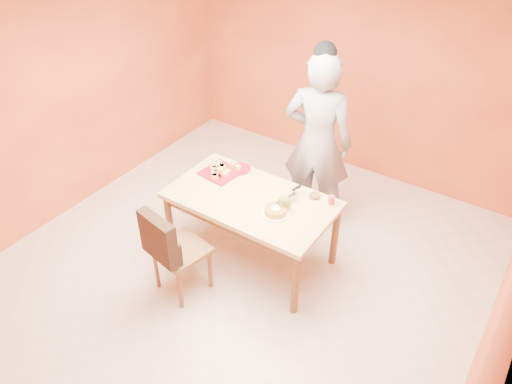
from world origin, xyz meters
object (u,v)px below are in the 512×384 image
Objects in this scene: dining_table at (251,206)px; pastry_platter at (221,172)px; sponge_cake at (276,210)px; magenta_glass at (331,200)px; checker_tin at (315,196)px; dining_chair at (179,249)px; egg_ornament at (284,202)px; red_dinner_plate at (239,169)px; person at (318,143)px.

pastry_platter reaches higher than dining_table.
magenta_glass reaches higher than sponge_cake.
magenta_glass reaches higher than pastry_platter.
checker_tin is (0.50, 0.35, 0.11)m from dining_table.
dining_chair is 6.24× the size of egg_ornament.
egg_ornament is 1.79× the size of magenta_glass.
egg_ornament is (0.73, -0.31, 0.07)m from red_dinner_plate.
dining_table is 0.36m from sponge_cake.
checker_tin is at bearing 9.87° from pastry_platter.
checker_tin is (1.00, 0.17, 0.01)m from pastry_platter.
pastry_platter is at bearing -126.00° from red_dinner_plate.
egg_ornament is at bearing 72.39° from sponge_cake.
dining_chair is at bearing 59.52° from person.
dining_table is 4.58× the size of pastry_platter.
red_dinner_plate is 1.14× the size of sponge_cake.
pastry_platter is 1.48× the size of red_dinner_plate.
checker_tin is at bearing 177.76° from magenta_glass.
dining_table is at bearing -42.05° from red_dinner_plate.
magenta_glass is at bearing 26.77° from dining_table.
checker_tin is at bearing 0.65° from red_dinner_plate.
person is 5.66× the size of pastry_platter.
magenta_glass is at bearing 49.43° from sponge_cake.
person reaches higher than egg_ornament.
sponge_cake reaches higher than red_dinner_plate.
dining_chair is 0.49× the size of person.
egg_ornament is at bearing -23.18° from red_dinner_plate.
dining_chair is 0.95m from sponge_cake.
dining_chair is at bearing -132.08° from magenta_glass.
egg_ornament reaches higher than red_dinner_plate.
person reaches higher than red_dinner_plate.
magenta_glass is 0.18m from checker_tin.
dining_table is 0.81m from dining_chair.
dining_chair is 1.06m from egg_ornament.
red_dinner_plate is (-0.38, 0.34, 0.10)m from dining_table.
pastry_platter reaches higher than red_dinner_plate.
dining_table is at bearing 63.60° from person.
egg_ornament is (0.14, -0.89, -0.15)m from person.
dining_table is 7.70× the size of sponge_cake.
person is at bearing 117.12° from checker_tin.
red_dinner_plate is at bearing 31.14° from person.
sponge_cake is at bearing -12.80° from dining_table.
sponge_cake is (0.70, -0.41, 0.03)m from red_dinner_plate.
red_dinner_plate is (-0.59, -0.58, -0.22)m from person.
egg_ornament is at bearing -135.74° from magenta_glass.
dining_chair reaches higher than checker_tin.
pastry_platter is at bearing 160.46° from dining_table.
dining_chair reaches higher than magenta_glass.
red_dinner_plate is (-0.08, 1.08, 0.26)m from dining_chair.
magenta_glass is (1.18, 0.17, 0.03)m from pastry_platter.
egg_ornament is (0.03, 0.10, 0.04)m from sponge_cake.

